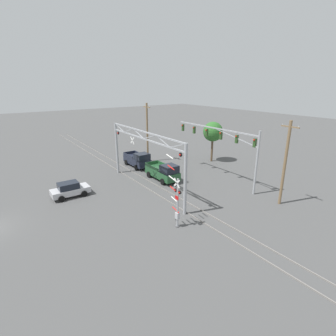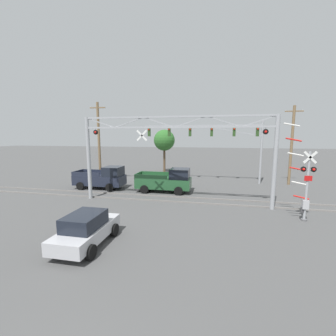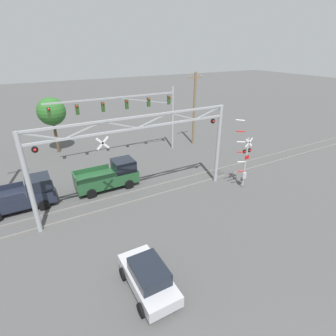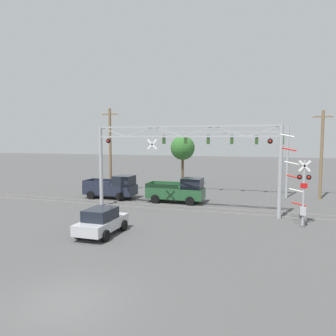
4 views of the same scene
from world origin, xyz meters
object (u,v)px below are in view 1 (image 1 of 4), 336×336
at_px(traffic_signal_span, 228,142).
at_px(pickup_truck_following, 138,160).
at_px(crossing_gantry, 144,152).
at_px(pickup_truck_lead, 164,172).
at_px(sedan_waiting, 70,189).
at_px(utility_pole_right, 285,163).
at_px(utility_pole_left, 147,132).
at_px(crossing_signal_mast, 177,203).
at_px(background_tree_beyond_span, 213,132).

xyz_separation_m(traffic_signal_span, pickup_truck_following, (-11.90, -5.61, -4.09)).
height_order(crossing_gantry, pickup_truck_lead, crossing_gantry).
relative_size(sedan_waiting, utility_pole_right, 0.46).
height_order(pickup_truck_following, utility_pole_right, utility_pole_right).
relative_size(traffic_signal_span, pickup_truck_lead, 2.58).
relative_size(sedan_waiting, utility_pole_left, 0.44).
height_order(utility_pole_left, utility_pole_right, utility_pole_left).
bearing_deg(crossing_gantry, utility_pole_right, 39.83).
height_order(crossing_signal_mast, traffic_signal_span, traffic_signal_span).
bearing_deg(sedan_waiting, background_tree_beyond_span, 92.61).
distance_m(pickup_truck_lead, sedan_waiting, 11.27).
xyz_separation_m(utility_pole_left, background_tree_beyond_span, (5.67, 8.27, 0.01)).
bearing_deg(crossing_gantry, crossing_signal_mast, -12.78).
bearing_deg(utility_pole_left, traffic_signal_span, 12.31).
relative_size(traffic_signal_span, pickup_truck_following, 2.66).
bearing_deg(crossing_gantry, pickup_truck_following, 156.22).
xyz_separation_m(crossing_signal_mast, sedan_waiting, (-11.61, -5.70, -1.42)).
xyz_separation_m(crossing_signal_mast, traffic_signal_span, (-4.76, 11.10, 2.92)).
xyz_separation_m(crossing_gantry, pickup_truck_following, (-8.01, 3.53, -3.39)).
bearing_deg(utility_pole_right, traffic_signal_span, -178.54).
distance_m(pickup_truck_following, utility_pole_right, 20.32).
bearing_deg(background_tree_beyond_span, utility_pole_left, -124.45).
bearing_deg(crossing_gantry, pickup_truck_lead, 110.69).
xyz_separation_m(sedan_waiting, background_tree_beyond_span, (-1.01, 22.12, 3.82)).
bearing_deg(pickup_truck_lead, traffic_signal_span, 47.41).
xyz_separation_m(utility_pole_right, background_tree_beyond_span, (-15.16, 5.13, 0.26)).
xyz_separation_m(crossing_gantry, sedan_waiting, (-2.97, -7.66, -3.64)).
bearing_deg(pickup_truck_following, crossing_gantry, -23.78).
bearing_deg(pickup_truck_lead, utility_pole_right, 25.06).
xyz_separation_m(crossing_signal_mast, pickup_truck_lead, (-9.96, 5.44, -1.17)).
relative_size(crossing_gantry, pickup_truck_lead, 2.87).
bearing_deg(traffic_signal_span, sedan_waiting, -112.20).
distance_m(sedan_waiting, utility_pole_right, 22.39).
bearing_deg(pickup_truck_following, utility_pole_left, 121.71).
relative_size(pickup_truck_lead, pickup_truck_following, 1.03).
distance_m(crossing_gantry, pickup_truck_lead, 5.03).
bearing_deg(pickup_truck_following, sedan_waiting, -65.75).
relative_size(pickup_truck_lead, utility_pole_right, 0.61).
bearing_deg(pickup_truck_lead, crossing_signal_mast, -28.66).
height_order(traffic_signal_span, utility_pole_left, utility_pole_left).
relative_size(crossing_signal_mast, sedan_waiting, 1.55).
bearing_deg(background_tree_beyond_span, crossing_gantry, -74.61).
relative_size(crossing_gantry, utility_pole_right, 1.76).
height_order(pickup_truck_following, sedan_waiting, pickup_truck_following).
height_order(traffic_signal_span, pickup_truck_lead, traffic_signal_span).
bearing_deg(utility_pole_right, sedan_waiting, -129.80).
bearing_deg(utility_pole_left, sedan_waiting, -64.24).
bearing_deg(sedan_waiting, traffic_signal_span, 67.80).
bearing_deg(pickup_truck_lead, crossing_gantry, -69.31).
bearing_deg(utility_pole_left, background_tree_beyond_span, 55.55).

